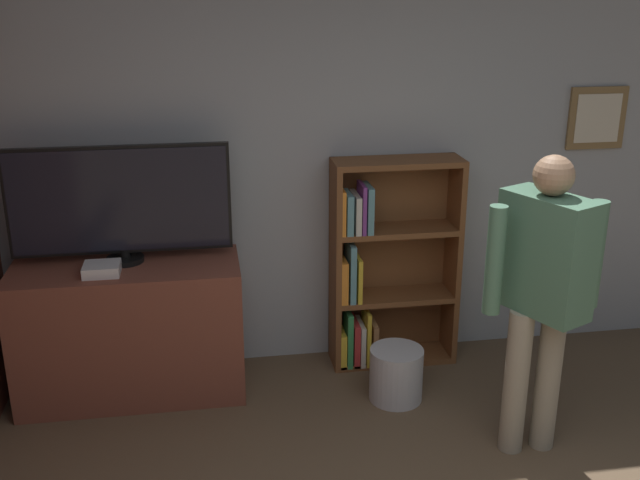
# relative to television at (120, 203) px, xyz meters

# --- Properties ---
(wall_back) EXTENTS (6.23, 0.09, 2.70)m
(wall_back) POSITION_rel_television_xyz_m (1.36, 0.28, 0.15)
(wall_back) COLOR #9EA3A8
(wall_back) RESTS_ON ground_plane
(tv_ledge) EXTENTS (1.33, 0.56, 0.83)m
(tv_ledge) POSITION_rel_television_xyz_m (0.00, -0.07, -0.78)
(tv_ledge) COLOR brown
(tv_ledge) RESTS_ON ground_plane
(television) EXTENTS (1.27, 0.22, 0.70)m
(television) POSITION_rel_television_xyz_m (0.00, 0.00, 0.00)
(television) COLOR black
(television) RESTS_ON tv_ledge
(game_console) EXTENTS (0.20, 0.18, 0.06)m
(game_console) POSITION_rel_television_xyz_m (-0.11, -0.18, -0.34)
(game_console) COLOR white
(game_console) RESTS_ON tv_ledge
(bookshelf) EXTENTS (0.82, 0.28, 1.37)m
(bookshelf) POSITION_rel_television_xyz_m (1.59, 0.10, -0.55)
(bookshelf) COLOR brown
(bookshelf) RESTS_ON ground_plane
(person) EXTENTS (0.62, 0.52, 1.63)m
(person) POSITION_rel_television_xyz_m (2.15, -1.01, -0.23)
(person) COLOR gray
(person) RESTS_ON ground_plane
(waste_bin) EXTENTS (0.32, 0.32, 0.33)m
(waste_bin) POSITION_rel_television_xyz_m (1.57, -0.41, -1.04)
(waste_bin) COLOR #B7B7BC
(waste_bin) RESTS_ON ground_plane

